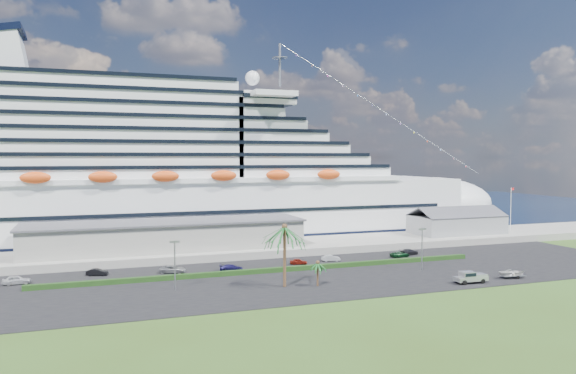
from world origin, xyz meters
name	(u,v)px	position (x,y,z in m)	size (l,w,h in m)	color
ground	(348,288)	(0.00, 0.00, 0.00)	(420.00, 420.00, 0.00)	#344B19
asphalt_lot	(322,275)	(0.00, 11.00, 0.06)	(140.00, 38.00, 0.12)	black
wharf	(273,247)	(0.00, 40.00, 0.90)	(240.00, 20.00, 1.80)	gray
water	(200,215)	(0.00, 130.00, 0.01)	(420.00, 160.00, 0.02)	black
cruise_ship	(167,178)	(-21.53, 64.00, 16.69)	(191.00, 38.00, 54.00)	silver
terminal_building	(167,235)	(-25.00, 40.00, 5.01)	(61.00, 15.00, 6.30)	gray
port_shed	(457,224)	(52.00, 40.00, 4.40)	(24.00, 12.31, 7.37)	gray
flagpole	(511,207)	(70.04, 40.00, 8.27)	(1.08, 0.16, 12.00)	silver
hedge	(273,270)	(-8.00, 16.00, 0.57)	(88.00, 1.10, 0.90)	black
lamp_post_left	(175,259)	(-28.00, 8.00, 5.34)	(1.60, 0.35, 8.27)	gray
lamp_post_right	(422,244)	(20.00, 8.00, 5.34)	(1.60, 0.35, 8.27)	gray
palm_tall	(285,234)	(-10.00, 4.00, 9.20)	(8.82, 8.82, 11.13)	#47301E
palm_short	(318,266)	(-4.50, 2.50, 3.67)	(3.53, 3.53, 4.56)	#47301E
parked_car_0	(16,280)	(-53.37, 21.52, 0.90)	(1.85, 4.59, 1.56)	#BABABC
parked_car_1	(97,272)	(-40.00, 24.45, 0.77)	(1.38, 3.96, 1.30)	black
parked_car_2	(173,269)	(-26.29, 22.15, 0.81)	(2.30, 4.99, 1.39)	gray
parked_car_3	(231,268)	(-15.31, 19.96, 0.79)	(1.87, 4.59, 1.33)	#171345
parked_car_4	(299,261)	(-0.60, 21.79, 0.73)	(1.45, 3.61, 1.23)	maroon
parked_car_5	(331,258)	(7.22, 22.84, 0.76)	(1.36, 3.91, 1.29)	#B4B8BB
parked_car_6	(400,254)	(23.60, 22.05, 0.73)	(2.02, 4.38, 1.22)	#0C3217
parked_car_7	(409,252)	(26.99, 23.69, 0.83)	(1.99, 4.90, 1.42)	black
pickup_truck	(470,277)	(21.61, -4.64, 1.27)	(6.00, 2.42, 2.09)	black
boat_trailer	(513,273)	(31.51, -4.05, 1.18)	(5.72, 4.13, 1.59)	gray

